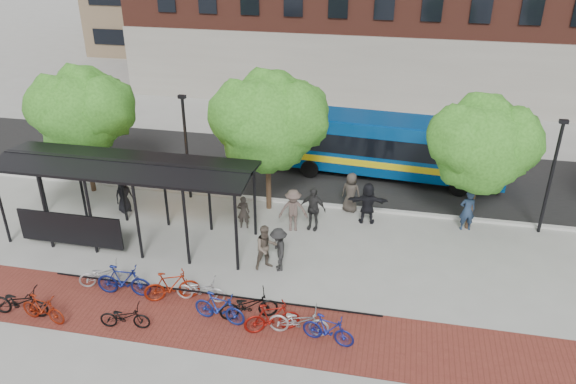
% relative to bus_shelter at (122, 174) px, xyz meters
% --- Properties ---
extents(ground, '(160.00, 160.00, 0.00)m').
position_rel_bus_shelter_xyz_m(ground, '(8.13, 0.48, -3.00)').
color(ground, '#9E9E99').
rests_on(ground, ground).
extents(asphalt_street, '(160.00, 8.00, 0.01)m').
position_rel_bus_shelter_xyz_m(asphalt_street, '(8.13, 8.48, -2.99)').
color(asphalt_street, black).
rests_on(asphalt_street, ground).
extents(curb, '(160.00, 0.25, 0.12)m').
position_rel_bus_shelter_xyz_m(curb, '(8.13, 4.48, -2.94)').
color(curb, '#B7B7B2').
rests_on(curb, ground).
extents(brick_strip, '(24.00, 3.00, 0.01)m').
position_rel_bus_shelter_xyz_m(brick_strip, '(6.13, -4.52, -3.00)').
color(brick_strip, maroon).
rests_on(brick_strip, ground).
extents(bike_rack_rail, '(12.00, 0.05, 0.95)m').
position_rel_bus_shelter_xyz_m(bike_rack_rail, '(4.83, -3.62, -3.00)').
color(bike_rack_rail, black).
rests_on(bike_rack_rail, ground).
extents(bus_shelter, '(10.60, 3.07, 3.60)m').
position_rel_bus_shelter_xyz_m(bus_shelter, '(0.00, 0.00, 0.00)').
color(bus_shelter, black).
rests_on(bus_shelter, ground).
extents(tree_a, '(4.90, 4.00, 6.18)m').
position_rel_bus_shelter_xyz_m(tree_a, '(-3.77, 3.83, 1.24)').
color(tree_a, '#382619').
rests_on(tree_a, ground).
extents(tree_b, '(5.15, 4.20, 6.47)m').
position_rel_bus_shelter_xyz_m(tree_b, '(5.23, 3.83, 1.46)').
color(tree_b, '#382619').
rests_on(tree_b, ground).
extents(tree_c, '(4.66, 3.80, 5.92)m').
position_rel_bus_shelter_xyz_m(tree_c, '(14.22, 3.83, 1.06)').
color(tree_c, '#382619').
rests_on(tree_c, ground).
extents(lamp_post_left, '(0.35, 0.20, 5.12)m').
position_rel_bus_shelter_xyz_m(lamp_post_left, '(1.13, 4.08, -0.25)').
color(lamp_post_left, black).
rests_on(lamp_post_left, ground).
extents(lamp_post_right, '(0.35, 0.20, 5.12)m').
position_rel_bus_shelter_xyz_m(lamp_post_right, '(17.13, 4.08, -0.25)').
color(lamp_post_right, black).
rests_on(lamp_post_right, ground).
extents(bus, '(11.89, 3.50, 3.17)m').
position_rel_bus_shelter_xyz_m(bus, '(10.26, 8.47, -1.18)').
color(bus, navy).
rests_on(bus, ground).
extents(bike_0, '(2.11, 0.85, 1.09)m').
position_rel_bus_shelter_xyz_m(bike_0, '(-1.40, -5.53, -2.45)').
color(bike_0, black).
rests_on(bike_0, ground).
extents(bike_1, '(1.80, 0.75, 1.05)m').
position_rel_bus_shelter_xyz_m(bike_1, '(-0.43, -5.67, -2.48)').
color(bike_1, maroon).
rests_on(bike_1, ground).
extents(bike_2, '(1.91, 1.29, 0.95)m').
position_rel_bus_shelter_xyz_m(bike_2, '(0.57, -3.36, -2.52)').
color(bike_2, '#9D9D9F').
rests_on(bike_2, ground).
extents(bike_3, '(2.07, 0.69, 1.23)m').
position_rel_bus_shelter_xyz_m(bike_3, '(1.58, -3.75, -2.38)').
color(bike_3, navy).
rests_on(bike_3, ground).
extents(bike_4, '(1.76, 0.82, 0.89)m').
position_rel_bus_shelter_xyz_m(bike_4, '(2.42, -5.40, -2.55)').
color(bike_4, black).
rests_on(bike_4, ground).
extents(bike_5, '(2.03, 1.27, 1.18)m').
position_rel_bus_shelter_xyz_m(bike_5, '(3.38, -3.67, -2.41)').
color(bike_5, maroon).
rests_on(bike_5, ground).
extents(bike_6, '(1.83, 0.68, 0.95)m').
position_rel_bus_shelter_xyz_m(bike_6, '(4.39, -3.50, -2.52)').
color(bike_6, '#BBBCBE').
rests_on(bike_6, ground).
extents(bike_7, '(1.95, 0.85, 1.13)m').
position_rel_bus_shelter_xyz_m(bike_7, '(5.41, -4.45, -2.43)').
color(bike_7, navy).
rests_on(bike_7, ground).
extents(bike_8, '(2.12, 1.36, 1.05)m').
position_rel_bus_shelter_xyz_m(bike_8, '(6.33, -4.07, -2.47)').
color(bike_8, black).
rests_on(bike_8, ground).
extents(bike_9, '(1.93, 1.21, 1.13)m').
position_rel_bus_shelter_xyz_m(bike_9, '(7.26, -4.58, -2.44)').
color(bike_9, maroon).
rests_on(bike_9, ground).
extents(bike_10, '(2.03, 0.76, 1.05)m').
position_rel_bus_shelter_xyz_m(bike_10, '(8.15, -4.52, -2.47)').
color(bike_10, '#A7A6A9').
rests_on(bike_10, ground).
extents(bike_11, '(1.82, 0.83, 1.05)m').
position_rel_bus_shelter_xyz_m(bike_11, '(9.15, -4.74, -2.47)').
color(bike_11, navy).
rests_on(bike_11, ground).
extents(pedestrian_0, '(0.91, 0.97, 1.67)m').
position_rel_bus_shelter_xyz_m(pedestrian_0, '(-1.32, 2.12, -2.16)').
color(pedestrian_0, black).
rests_on(pedestrian_0, ground).
extents(pedestrian_1, '(0.61, 0.45, 1.52)m').
position_rel_bus_shelter_xyz_m(pedestrian_1, '(4.48, 1.81, -2.24)').
color(pedestrian_1, '#3B352F').
rests_on(pedestrian_1, ground).
extents(pedestrian_3, '(1.37, 0.95, 1.94)m').
position_rel_bus_shelter_xyz_m(pedestrian_3, '(6.64, 2.04, -2.03)').
color(pedestrian_3, brown).
rests_on(pedestrian_3, ground).
extents(pedestrian_4, '(1.22, 0.67, 1.97)m').
position_rel_bus_shelter_xyz_m(pedestrian_4, '(7.45, 2.33, -2.01)').
color(pedestrian_4, '#282828').
rests_on(pedestrian_4, ground).
extents(pedestrian_5, '(1.82, 0.74, 1.92)m').
position_rel_bus_shelter_xyz_m(pedestrian_5, '(9.73, 3.37, -2.04)').
color(pedestrian_5, black).
rests_on(pedestrian_5, ground).
extents(pedestrian_6, '(1.06, 0.84, 1.90)m').
position_rel_bus_shelter_xyz_m(pedestrian_6, '(8.89, 4.28, -2.05)').
color(pedestrian_6, '#3C3630').
rests_on(pedestrian_6, ground).
extents(pedestrian_7, '(0.77, 0.59, 1.88)m').
position_rel_bus_shelter_xyz_m(pedestrian_7, '(13.99, 3.63, -2.06)').
color(pedestrian_7, '#223350').
rests_on(pedestrian_7, ground).
extents(pedestrian_8, '(1.14, 1.09, 1.86)m').
position_rel_bus_shelter_xyz_m(pedestrian_8, '(6.19, -1.02, -2.07)').
color(pedestrian_8, brown).
rests_on(pedestrian_8, ground).
extents(pedestrian_9, '(1.01, 1.32, 1.80)m').
position_rel_bus_shelter_xyz_m(pedestrian_9, '(6.68, -1.02, -2.10)').
color(pedestrian_9, black).
rests_on(pedestrian_9, ground).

